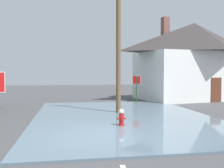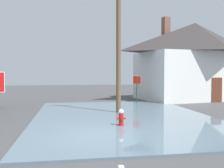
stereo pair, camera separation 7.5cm
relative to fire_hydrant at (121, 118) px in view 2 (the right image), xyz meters
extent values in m
cube|color=#424244|center=(-0.94, -1.52, -0.45)|extent=(80.00, 80.00, 0.10)
cube|color=slate|center=(0.56, 2.44, -0.36)|extent=(9.33, 13.39, 0.07)
cube|color=silver|center=(-0.65, -2.98, -0.39)|extent=(3.22, 0.41, 0.01)
cylinder|color=red|center=(0.00, 0.00, -0.35)|extent=(0.29, 0.29, 0.10)
cylinder|color=red|center=(0.00, 0.00, -0.03)|extent=(0.21, 0.21, 0.53)
sphere|color=white|center=(0.00, 0.00, 0.29)|extent=(0.23, 0.23, 0.23)
cylinder|color=red|center=(-0.15, 0.00, -0.01)|extent=(0.10, 0.09, 0.09)
cylinder|color=red|center=(0.15, 0.00, -0.01)|extent=(0.10, 0.09, 0.09)
cylinder|color=red|center=(0.00, -0.15, -0.01)|extent=(0.10, 0.10, 0.10)
cylinder|color=brown|center=(0.58, 3.73, 3.47)|extent=(0.28, 0.28, 7.73)
cylinder|color=#1E4C28|center=(2.93, 8.44, 0.67)|extent=(0.08, 0.08, 2.13)
cube|color=white|center=(2.93, 8.44, 1.44)|extent=(0.60, 0.26, 0.64)
cube|color=red|center=(2.93, 8.44, 1.44)|extent=(0.57, 0.26, 0.60)
cube|color=silver|center=(9.00, 10.94, 1.69)|extent=(10.54, 7.32, 4.17)
pyramid|color=#332D2D|center=(9.00, 10.94, 5.13)|extent=(11.38, 7.91, 2.71)
cube|color=brown|center=(6.43, 11.53, 5.81)|extent=(0.70, 0.70, 2.44)
cube|color=#592D1E|center=(9.50, 8.11, 0.60)|extent=(1.00, 0.23, 2.00)
camera|label=1|loc=(-2.33, -11.31, 2.05)|focal=41.92mm
camera|label=2|loc=(-2.26, -11.32, 2.05)|focal=41.92mm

